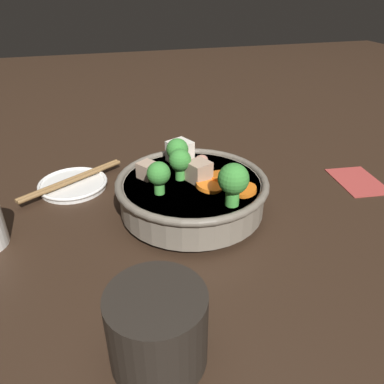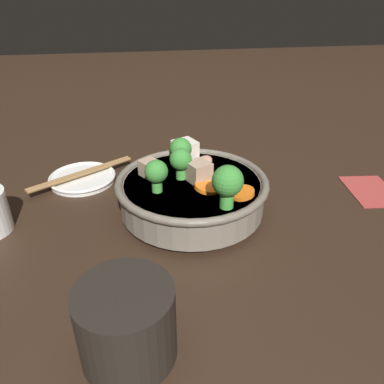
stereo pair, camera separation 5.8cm
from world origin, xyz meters
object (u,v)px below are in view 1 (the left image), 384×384
at_px(stirfry_bowl, 192,190).
at_px(side_saucer, 73,184).
at_px(chopsticks_pair, 72,180).
at_px(dark_mug, 157,327).

distance_m(stirfry_bowl, side_saucer, 0.23).
bearing_deg(side_saucer, stirfry_bowl, -126.63).
height_order(stirfry_bowl, side_saucer, stirfry_bowl).
bearing_deg(stirfry_bowl, chopsticks_pair, 53.37).
bearing_deg(side_saucer, chopsticks_pair, 0.00).
height_order(side_saucer, dark_mug, dark_mug).
bearing_deg(dark_mug, side_saucer, 11.94).
distance_m(stirfry_bowl, chopsticks_pair, 0.23).
bearing_deg(stirfry_bowl, side_saucer, 53.37).
bearing_deg(side_saucer, dark_mug, -168.06).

